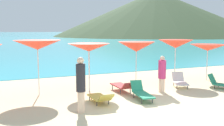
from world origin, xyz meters
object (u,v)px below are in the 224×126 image
object	(u,v)px
lounge_chair_3	(100,97)
beachgoer_2	(162,73)
umbrella_1	(37,45)
umbrella_5	(208,48)
lounge_chair_0	(180,81)
beachgoer_0	(81,83)
umbrella_3	(136,47)
lounge_chair_4	(123,86)
umbrella_2	(89,48)
lounge_chair_2	(141,92)
lounge_chair_1	(221,83)
umbrella_4	(176,44)

from	to	relation	value
lounge_chair_3	beachgoer_2	xyz separation A→B (m)	(3.23, 0.64, 0.63)
lounge_chair_3	umbrella_1	bearing A→B (deg)	-51.28
umbrella_1	umbrella_5	size ratio (longest dim) A/B	1.12
umbrella_1	lounge_chair_3	bearing A→B (deg)	-49.59
umbrella_1	lounge_chair_0	world-z (taller)	umbrella_1
umbrella_5	lounge_chair_3	bearing A→B (deg)	-163.72
umbrella_1	beachgoer_0	xyz separation A→B (m)	(1.01, -3.09, -1.15)
umbrella_3	beachgoer_2	world-z (taller)	umbrella_3
umbrella_3	lounge_chair_4	size ratio (longest dim) A/B	1.37
umbrella_2	lounge_chair_2	distance (m)	3.22
lounge_chair_4	lounge_chair_2	bearing A→B (deg)	96.07
umbrella_2	lounge_chair_1	xyz separation A→B (m)	(6.00, -2.09, -1.75)
beachgoer_0	beachgoer_2	world-z (taller)	beachgoer_0
umbrella_1	lounge_chair_3	size ratio (longest dim) A/B	1.58
umbrella_2	umbrella_1	bearing A→B (deg)	175.52
umbrella_5	lounge_chair_0	distance (m)	3.15
lounge_chair_2	beachgoer_2	size ratio (longest dim) A/B	0.97
umbrella_3	umbrella_5	size ratio (longest dim) A/B	1.05
umbrella_1	beachgoer_2	world-z (taller)	umbrella_1
lounge_chair_0	beachgoer_2	distance (m)	1.65
lounge_chair_3	lounge_chair_1	bearing A→B (deg)	179.01
umbrella_3	lounge_chair_4	bearing A→B (deg)	-142.73
umbrella_5	umbrella_1	bearing A→B (deg)	178.59
umbrella_1	umbrella_4	size ratio (longest dim) A/B	1.04
lounge_chair_4	umbrella_5	bearing A→B (deg)	-172.43
lounge_chair_2	beachgoer_0	size ratio (longest dim) A/B	0.85
umbrella_3	lounge_chair_0	size ratio (longest dim) A/B	1.51
beachgoer_2	umbrella_3	bearing A→B (deg)	-18.88
umbrella_3	umbrella_4	bearing A→B (deg)	5.97
lounge_chair_2	lounge_chair_3	xyz separation A→B (m)	(-1.75, 0.11, -0.06)
lounge_chair_0	beachgoer_2	xyz separation A→B (m)	(-1.44, -0.55, 0.58)
beachgoer_2	umbrella_2	bearing A→B (deg)	27.41
lounge_chair_2	beachgoer_0	bearing A→B (deg)	-158.28
lounge_chair_0	lounge_chair_3	size ratio (longest dim) A/B	0.99
lounge_chair_4	beachgoer_2	world-z (taller)	beachgoer_2
umbrella_5	lounge_chair_2	distance (m)	6.14
lounge_chair_1	beachgoer_2	bearing A→B (deg)	146.03
lounge_chair_1	lounge_chair_2	world-z (taller)	lounge_chair_2
umbrella_2	beachgoer_0	distance (m)	3.32
lounge_chair_4	beachgoer_0	xyz separation A→B (m)	(-2.57, -2.09, 0.74)
umbrella_1	lounge_chair_1	world-z (taller)	umbrella_1
umbrella_2	lounge_chair_1	bearing A→B (deg)	-19.25
umbrella_5	beachgoer_2	distance (m)	4.40
lounge_chair_3	beachgoer_2	world-z (taller)	beachgoer_2
umbrella_4	beachgoer_0	distance (m)	7.18
lounge_chair_3	lounge_chair_4	bearing A→B (deg)	-141.38
umbrella_3	lounge_chair_3	size ratio (longest dim) A/B	1.49
lounge_chair_1	beachgoer_0	size ratio (longest dim) A/B	0.74
umbrella_4	lounge_chair_4	xyz separation A→B (m)	(-3.75, -1.16, -1.78)
umbrella_1	lounge_chair_3	xyz separation A→B (m)	(2.00, -2.35, -1.94)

